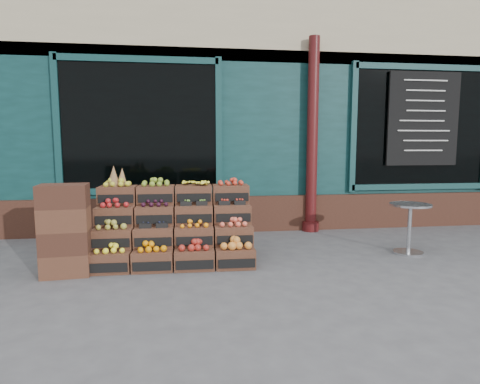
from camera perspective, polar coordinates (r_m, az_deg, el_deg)
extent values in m
plane|color=#4E4E51|center=(4.76, 3.61, -11.19)|extent=(60.00, 60.00, 0.00)
cube|color=#103637|center=(9.72, -2.52, 12.34)|extent=(12.00, 6.00, 4.80)
cube|color=#103637|center=(6.74, -0.12, 7.09)|extent=(12.00, 0.12, 3.00)
cube|color=#3D2118|center=(6.78, -0.04, -3.11)|extent=(12.00, 0.18, 0.60)
cube|color=black|center=(6.65, -14.00, 9.05)|extent=(2.40, 0.06, 2.00)
cube|color=black|center=(7.79, 24.25, 8.30)|extent=(2.40, 0.06, 2.00)
cylinder|color=#461011|center=(6.82, 10.25, 7.82)|extent=(0.18, 0.18, 3.20)
cube|color=black|center=(7.73, 24.62, 9.42)|extent=(1.30, 0.04, 1.60)
cube|color=#512F1F|center=(4.95, -17.93, -9.38)|extent=(0.47, 0.33, 0.23)
cube|color=black|center=(4.80, -18.33, -10.22)|extent=(0.43, 0.02, 0.11)
cube|color=#FDF32D|center=(4.91, -18.00, -7.65)|extent=(0.38, 0.25, 0.08)
cube|color=#512F1F|center=(4.88, -12.27, -9.45)|extent=(0.47, 0.33, 0.23)
cube|color=black|center=(4.72, -12.48, -10.30)|extent=(0.43, 0.02, 0.11)
cube|color=orange|center=(4.84, -12.32, -7.65)|extent=(0.38, 0.25, 0.08)
cube|color=#512F1F|center=(4.85, -6.49, -9.42)|extent=(0.47, 0.33, 0.23)
cube|color=black|center=(4.70, -6.49, -10.28)|extent=(0.43, 0.02, 0.11)
cube|color=maroon|center=(4.81, -6.52, -7.57)|extent=(0.38, 0.25, 0.09)
cube|color=#512F1F|center=(4.88, -0.71, -9.30)|extent=(0.47, 0.33, 0.23)
cube|color=black|center=(4.72, -0.50, -10.15)|extent=(0.43, 0.02, 0.11)
cube|color=orange|center=(4.83, -0.71, -7.35)|extent=(0.38, 0.25, 0.11)
cube|color=#512F1F|center=(5.08, -17.59, -6.24)|extent=(0.47, 0.33, 0.23)
cube|color=black|center=(4.92, -17.97, -6.95)|extent=(0.43, 0.02, 0.11)
cube|color=#9A9637|center=(5.05, -17.66, -4.51)|extent=(0.38, 0.25, 0.08)
cube|color=#512F1F|center=(5.01, -12.11, -6.25)|extent=(0.47, 0.33, 0.23)
cube|color=black|center=(4.85, -12.31, -6.98)|extent=(0.43, 0.02, 0.11)
cube|color=#171B34|center=(4.98, -12.15, -4.79)|extent=(0.38, 0.25, 0.03)
cube|color=#512F1F|center=(4.99, -6.53, -6.21)|extent=(0.47, 0.33, 0.23)
cube|color=black|center=(4.82, -6.53, -6.94)|extent=(0.43, 0.02, 0.11)
cube|color=orange|center=(4.95, -6.55, -4.53)|extent=(0.38, 0.25, 0.06)
cube|color=#512F1F|center=(5.01, -0.94, -6.10)|extent=(0.47, 0.33, 0.23)
cube|color=black|center=(4.85, -0.75, -6.83)|extent=(0.43, 0.02, 0.11)
cube|color=#E45C44|center=(4.98, -0.95, -4.37)|extent=(0.38, 0.25, 0.08)
cube|color=#512F1F|center=(5.23, -17.27, -3.26)|extent=(0.47, 0.33, 0.23)
cube|color=black|center=(5.06, -17.62, -3.86)|extent=(0.43, 0.02, 0.11)
cube|color=#A61B1D|center=(5.20, -17.33, -1.56)|extent=(0.38, 0.25, 0.08)
cube|color=#512F1F|center=(5.16, -11.97, -3.23)|extent=(0.47, 0.33, 0.23)
cube|color=black|center=(4.99, -12.15, -3.84)|extent=(0.43, 0.02, 0.11)
cube|color=black|center=(5.13, -12.01, -1.62)|extent=(0.38, 0.25, 0.06)
cube|color=#512F1F|center=(5.13, -6.57, -3.17)|extent=(0.47, 0.33, 0.23)
cube|color=black|center=(4.97, -6.56, -3.78)|extent=(0.43, 0.02, 0.11)
cube|color=#6FAB3A|center=(5.11, -6.59, -1.73)|extent=(0.38, 0.25, 0.03)
cube|color=#512F1F|center=(5.15, -1.16, -3.08)|extent=(0.47, 0.33, 0.23)
cube|color=black|center=(4.99, -0.98, -3.69)|extent=(0.43, 0.02, 0.11)
cube|color=red|center=(5.13, -1.17, -1.63)|extent=(0.38, 0.25, 0.03)
cube|color=#512F1F|center=(5.38, -16.97, -0.44)|extent=(0.47, 0.33, 0.23)
cube|color=black|center=(5.22, -17.30, -0.94)|extent=(0.43, 0.02, 0.11)
cube|color=gold|center=(5.37, -17.03, 1.21)|extent=(0.38, 0.25, 0.08)
cube|color=#512F1F|center=(5.32, -11.83, -0.38)|extent=(0.47, 0.33, 0.23)
cube|color=black|center=(5.15, -12.00, -0.88)|extent=(0.43, 0.02, 0.11)
cube|color=olive|center=(5.30, -11.87, 1.30)|extent=(0.38, 0.25, 0.08)
cube|color=#512F1F|center=(5.29, -6.60, -0.31)|extent=(0.47, 0.33, 0.23)
cube|color=black|center=(5.13, -6.60, -0.81)|extent=(0.43, 0.02, 0.11)
cube|color=yellow|center=(5.28, -6.62, 1.34)|extent=(0.38, 0.25, 0.07)
cube|color=#512F1F|center=(5.31, -1.37, -0.24)|extent=(0.47, 0.33, 0.23)
cube|color=black|center=(5.15, -1.19, -0.73)|extent=(0.43, 0.02, 0.11)
cube|color=red|center=(5.30, -1.37, 1.39)|extent=(0.38, 0.25, 0.07)
cube|color=#3D2118|center=(5.05, -9.28, -8.82)|extent=(1.93, 0.37, 0.23)
cube|color=#3D2118|center=(5.21, -9.20, -6.99)|extent=(1.93, 0.37, 0.47)
cube|color=#3D2118|center=(5.38, -9.12, -5.28)|extent=(1.93, 0.37, 0.70)
cone|color=olive|center=(5.37, -17.54, 2.21)|extent=(0.16, 0.16, 0.27)
cone|color=olive|center=(5.39, -16.43, 2.08)|extent=(0.14, 0.14, 0.23)
cube|color=#512F1F|center=(4.99, -23.40, -9.34)|extent=(0.54, 0.40, 0.26)
cube|color=#3D2118|center=(4.93, -23.54, -6.46)|extent=(0.54, 0.40, 0.26)
cube|color=#512F1F|center=(4.88, -23.69, -3.51)|extent=(0.54, 0.40, 0.26)
cube|color=#3D2118|center=(4.84, -23.83, -0.51)|extent=(0.54, 0.40, 0.26)
cylinder|color=silver|center=(5.93, 22.78, -7.92)|extent=(0.40, 0.40, 0.03)
cylinder|color=silver|center=(5.86, 22.92, -4.90)|extent=(0.05, 0.05, 0.65)
cylinder|color=silver|center=(5.81, 23.08, -1.68)|extent=(0.54, 0.54, 0.03)
imported|color=#17531E|center=(7.34, -10.84, 3.74)|extent=(0.90, 0.71, 2.18)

